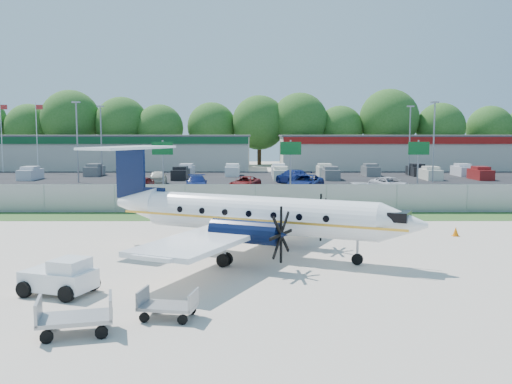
{
  "coord_description": "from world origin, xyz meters",
  "views": [
    {
      "loc": [
        -0.05,
        -26.08,
        5.67
      ],
      "look_at": [
        0.0,
        6.0,
        2.3
      ],
      "focal_mm": 40.0,
      "sensor_mm": 36.0,
      "label": 1
    }
  ],
  "objects_px": {
    "baggage_cart_near": "(168,305)",
    "baggage_cart_far": "(75,317)",
    "pushback_tug": "(61,277)",
    "aircraft": "(252,214)"
  },
  "relations": [
    {
      "from": "aircraft",
      "to": "baggage_cart_far",
      "type": "distance_m",
      "value": 11.66
    },
    {
      "from": "aircraft",
      "to": "pushback_tug",
      "type": "bearing_deg",
      "value": -135.68
    },
    {
      "from": "aircraft",
      "to": "baggage_cart_far",
      "type": "height_order",
      "value": "aircraft"
    },
    {
      "from": "pushback_tug",
      "to": "baggage_cart_near",
      "type": "xyz_separation_m",
      "value": [
        4.14,
        -2.63,
        -0.2
      ]
    },
    {
      "from": "baggage_cart_near",
      "to": "pushback_tug",
      "type": "bearing_deg",
      "value": 147.59
    },
    {
      "from": "baggage_cart_far",
      "to": "aircraft",
      "type": "bearing_deg",
      "value": 64.84
    },
    {
      "from": "pushback_tug",
      "to": "baggage_cart_far",
      "type": "xyz_separation_m",
      "value": [
        1.73,
        -3.98,
        -0.12
      ]
    },
    {
      "from": "aircraft",
      "to": "baggage_cart_near",
      "type": "distance_m",
      "value": 9.58
    },
    {
      "from": "baggage_cart_near",
      "to": "baggage_cart_far",
      "type": "xyz_separation_m",
      "value": [
        -2.41,
        -1.35,
        0.08
      ]
    },
    {
      "from": "aircraft",
      "to": "baggage_cart_far",
      "type": "xyz_separation_m",
      "value": [
        -4.92,
        -10.47,
        -1.41
      ]
    }
  ]
}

